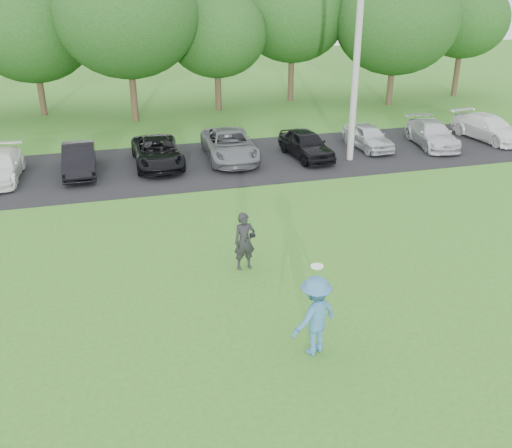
% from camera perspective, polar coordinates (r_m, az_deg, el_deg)
% --- Properties ---
extents(ground, '(100.00, 100.00, 0.00)m').
position_cam_1_polar(ground, '(13.51, 3.99, -10.97)').
color(ground, '#366F1F').
rests_on(ground, ground).
extents(parking_lot, '(32.00, 6.50, 0.03)m').
position_cam_1_polar(parking_lot, '(24.92, -5.80, 5.97)').
color(parking_lot, black).
rests_on(parking_lot, ground).
extents(utility_pole, '(0.28, 0.28, 9.08)m').
position_cam_1_polar(utility_pole, '(24.77, 10.07, 16.38)').
color(utility_pole, gray).
rests_on(utility_pole, ground).
extents(frisbee_player, '(1.38, 1.13, 2.18)m').
position_cam_1_polar(frisbee_player, '(12.50, 5.91, -9.09)').
color(frisbee_player, teal).
rests_on(frisbee_player, ground).
extents(camera_bystander, '(0.64, 0.46, 1.68)m').
position_cam_1_polar(camera_bystander, '(15.84, -1.16, -1.74)').
color(camera_bystander, black).
rests_on(camera_bystander, ground).
extents(parked_cars, '(30.69, 4.86, 1.26)m').
position_cam_1_polar(parked_cars, '(25.01, -3.48, 7.56)').
color(parked_cars, silver).
rests_on(parked_cars, parking_lot).
extents(tree_row, '(42.39, 9.85, 8.64)m').
position_cam_1_polar(tree_row, '(33.68, -6.53, 19.21)').
color(tree_row, '#38281C').
rests_on(tree_row, ground).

